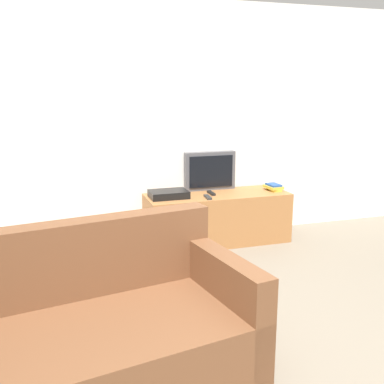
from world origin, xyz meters
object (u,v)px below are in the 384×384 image
at_px(remote_on_stand, 211,193).
at_px(set_top_box, 169,194).
at_px(television, 210,171).
at_px(couch, 79,342).
at_px(tv_stand, 217,218).
at_px(book_stack, 273,187).
at_px(remote_secondary, 208,197).

distance_m(remote_on_stand, set_top_box, 0.49).
xyz_separation_m(television, remote_on_stand, (-0.06, -0.22, -0.20)).
bearing_deg(couch, tv_stand, 42.60).
height_order(tv_stand, set_top_box, set_top_box).
bearing_deg(couch, book_stack, 32.54).
bearing_deg(book_stack, television, 159.17).
xyz_separation_m(tv_stand, book_stack, (0.67, -0.03, 0.31)).
distance_m(remote_on_stand, remote_secondary, 0.19).
xyz_separation_m(television, set_top_box, (-0.55, -0.23, -0.18)).
distance_m(book_stack, remote_on_stand, 0.74).
bearing_deg(set_top_box, remote_on_stand, 1.58).
xyz_separation_m(couch, set_top_box, (1.08, 2.13, 0.30)).
bearing_deg(tv_stand, television, 91.82).
xyz_separation_m(tv_stand, couch, (-1.64, -2.13, 0.02)).
height_order(couch, remote_secondary, couch).
bearing_deg(book_stack, tv_stand, 177.67).
xyz_separation_m(book_stack, remote_secondary, (-0.84, -0.13, -0.03)).
relative_size(couch, set_top_box, 5.17).
xyz_separation_m(couch, remote_secondary, (1.47, 1.97, 0.27)).
bearing_deg(tv_stand, couch, -127.59).
distance_m(couch, remote_secondary, 2.47).
bearing_deg(book_stack, couch, -137.64).
bearing_deg(set_top_box, remote_secondary, -21.68).
height_order(television, book_stack, television).
bearing_deg(television, tv_stand, -88.18).
bearing_deg(set_top_box, couch, -117.01).
relative_size(tv_stand, couch, 0.76).
relative_size(tv_stand, set_top_box, 3.93).
relative_size(book_stack, set_top_box, 0.58).
height_order(television, remote_on_stand, television).
distance_m(tv_stand, set_top_box, 0.64).
bearing_deg(set_top_box, tv_stand, 0.21).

